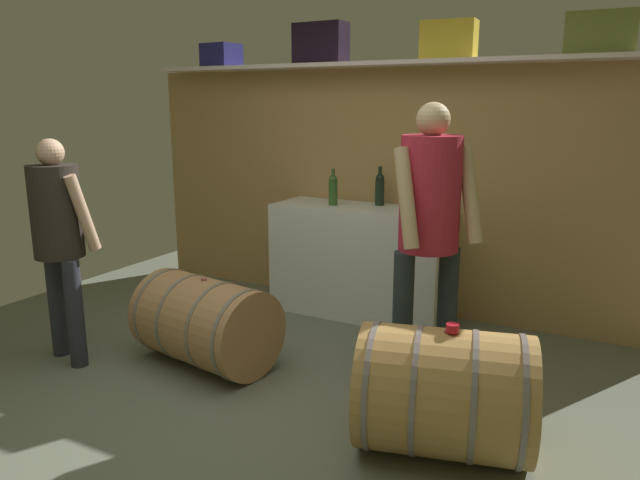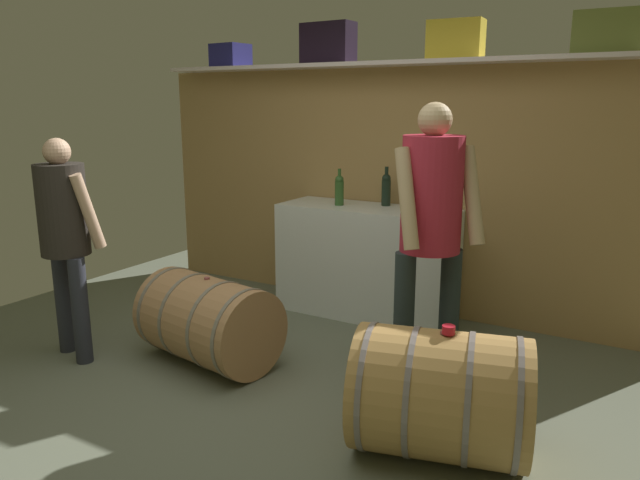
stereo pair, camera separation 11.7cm
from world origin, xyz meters
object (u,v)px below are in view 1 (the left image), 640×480
at_px(toolcase_navy, 221,55).
at_px(toolcase_olive, 601,33).
at_px(toolcase_yellow, 449,40).
at_px(toolcase_black, 321,43).
at_px(wine_bottle_dark, 380,188).
at_px(wine_barrel_far, 206,322).
at_px(tasting_cup, 453,328).
at_px(winemaker_pouring, 430,215).
at_px(wine_barrel_near, 445,392).
at_px(visitor_tasting, 59,228).
at_px(wine_bottle_green, 333,189).
at_px(work_cabinet, 360,261).
at_px(wine_glass, 426,202).

height_order(toolcase_navy, toolcase_olive, toolcase_olive).
relative_size(toolcase_yellow, toolcase_olive, 0.90).
distance_m(toolcase_black, wine_bottle_dark, 1.27).
relative_size(toolcase_navy, toolcase_yellow, 0.74).
xyz_separation_m(wine_bottle_dark, wine_barrel_far, (-0.59, -1.52, -0.74)).
xyz_separation_m(toolcase_yellow, tasting_cup, (0.62, -1.82, -1.49)).
distance_m(toolcase_navy, winemaker_pouring, 2.76).
bearing_deg(toolcase_black, wine_barrel_far, -88.84).
xyz_separation_m(wine_barrel_near, visitor_tasting, (-2.56, -0.12, 0.60)).
xyz_separation_m(wine_bottle_green, visitor_tasting, (-1.12, -1.73, -0.11)).
height_order(toolcase_navy, work_cabinet, toolcase_navy).
bearing_deg(wine_bottle_green, toolcase_navy, 170.63).
height_order(toolcase_yellow, wine_barrel_near, toolcase_yellow).
bearing_deg(toolcase_yellow, wine_bottle_green, -169.69).
distance_m(toolcase_black, visitor_tasting, 2.48).
height_order(toolcase_navy, wine_bottle_green, toolcase_navy).
height_order(work_cabinet, wine_barrel_near, work_cabinet).
relative_size(work_cabinet, wine_barrel_far, 1.45).
xyz_separation_m(winemaker_pouring, visitor_tasting, (-2.21, -0.87, -0.14)).
distance_m(wine_barrel_far, visitor_tasting, 1.13).
bearing_deg(tasting_cup, wine_glass, 113.14).
height_order(toolcase_yellow, wine_glass, toolcase_yellow).
xyz_separation_m(toolcase_olive, work_cabinet, (-1.62, -0.17, -1.70)).
bearing_deg(wine_barrel_near, wine_bottle_green, 117.52).
height_order(wine_barrel_near, wine_barrel_far, wine_barrel_near).
relative_size(toolcase_navy, visitor_tasting, 0.19).
bearing_deg(toolcase_olive, toolcase_navy, 178.72).
xyz_separation_m(toolcase_black, wine_bottle_green, (0.22, -0.20, -1.15)).
xyz_separation_m(toolcase_olive, visitor_tasting, (-2.97, -1.94, -1.24)).
distance_m(toolcase_black, wine_barrel_near, 3.09).
bearing_deg(tasting_cup, toolcase_yellow, 108.98).
distance_m(work_cabinet, wine_glass, 0.79).
bearing_deg(toolcase_black, toolcase_navy, -177.68).
bearing_deg(wine_glass, work_cabinet, 171.37).
distance_m(toolcase_yellow, toolcase_olive, 1.02).
height_order(toolcase_navy, tasting_cup, toolcase_navy).
bearing_deg(wine_barrel_near, toolcase_olive, 62.93).
bearing_deg(wine_barrel_near, visitor_tasting, 168.44).
bearing_deg(wine_bottle_green, toolcase_yellow, 13.54).
height_order(toolcase_black, visitor_tasting, toolcase_black).
height_order(wine_glass, tasting_cup, wine_glass).
distance_m(toolcase_navy, wine_bottle_dark, 1.90).
xyz_separation_m(wine_bottle_green, wine_glass, (0.80, -0.06, -0.03)).
distance_m(work_cabinet, wine_barrel_far, 1.47).
relative_size(wine_barrel_far, winemaker_pouring, 0.57).
bearing_deg(wine_barrel_near, winemaker_pouring, 100.81).
bearing_deg(tasting_cup, winemaker_pouring, 116.47).
relative_size(toolcase_yellow, wine_barrel_far, 0.40).
distance_m(toolcase_yellow, wine_barrel_far, 2.66).
relative_size(toolcase_yellow, wine_bottle_green, 1.32).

